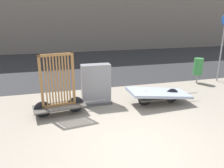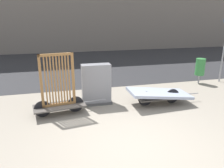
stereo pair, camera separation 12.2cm
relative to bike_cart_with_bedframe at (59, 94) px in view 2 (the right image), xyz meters
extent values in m
plane|color=gray|center=(1.56, -2.11, -0.62)|extent=(60.00, 60.00, 0.00)
cube|color=#2D2D30|center=(1.56, 6.82, -0.61)|extent=(56.00, 9.49, 0.01)
cube|color=#4C4742|center=(-0.01, 0.00, -0.36)|extent=(1.53, 0.83, 0.04)
cylinder|color=black|center=(0.46, 0.06, -0.38)|extent=(0.48, 0.10, 0.48)
cylinder|color=black|center=(-0.47, -0.07, -0.38)|extent=(0.48, 0.10, 0.48)
cylinder|color=gray|center=(1.06, 0.15, -0.36)|extent=(0.70, 0.13, 0.03)
cube|color=olive|center=(-0.01, 0.00, -0.30)|extent=(0.95, 0.20, 0.07)
cube|color=olive|center=(-0.01, 0.00, 1.13)|extent=(0.95, 0.20, 0.07)
cube|color=olive|center=(-0.44, -0.06, 0.41)|extent=(0.08, 0.08, 1.51)
cube|color=olive|center=(0.43, 0.06, 0.41)|extent=(0.08, 0.08, 1.51)
cube|color=olive|center=(-0.33, -0.05, 0.41)|extent=(0.04, 0.05, 1.44)
cube|color=olive|center=(-0.25, -0.03, 0.41)|extent=(0.04, 0.05, 1.44)
cube|color=olive|center=(-0.17, -0.02, 0.41)|extent=(0.04, 0.05, 1.44)
cube|color=olive|center=(-0.09, -0.01, 0.41)|extent=(0.04, 0.05, 1.44)
cube|color=olive|center=(-0.01, 0.00, 0.41)|extent=(0.04, 0.05, 1.44)
cube|color=olive|center=(0.07, 0.01, 0.41)|extent=(0.04, 0.05, 1.44)
cube|color=olive|center=(0.15, 0.02, 0.41)|extent=(0.04, 0.05, 1.44)
cube|color=olive|center=(0.23, 0.03, 0.41)|extent=(0.04, 0.05, 1.44)
cube|color=olive|center=(0.31, 0.04, 0.41)|extent=(0.04, 0.05, 1.44)
cube|color=#4C4742|center=(3.12, 0.00, -0.36)|extent=(1.45, 0.63, 0.04)
cylinder|color=black|center=(3.60, 0.00, -0.38)|extent=(0.48, 0.04, 0.48)
cylinder|color=black|center=(2.65, 0.00, -0.38)|extent=(0.48, 0.04, 0.48)
cylinder|color=gray|center=(4.20, 0.00, -0.36)|extent=(0.70, 0.03, 0.03)
cube|color=#9EA8BC|center=(3.12, 0.00, -0.24)|extent=(2.00, 0.91, 0.31)
cube|color=#4C4C4C|center=(1.17, 0.53, -0.58)|extent=(0.97, 0.41, 0.08)
cube|color=gray|center=(1.17, 0.53, 0.04)|extent=(0.91, 0.35, 1.31)
cylinder|color=gray|center=(5.78, 1.72, -0.43)|extent=(0.06, 0.06, 0.37)
cylinder|color=#337F3D|center=(5.78, 1.72, 0.10)|extent=(0.38, 0.38, 0.70)
cylinder|color=gray|center=(6.82, 1.72, 0.82)|extent=(0.06, 0.06, 2.88)
camera|label=1|loc=(-0.05, -6.00, 2.12)|focal=35.00mm
camera|label=2|loc=(0.07, -6.03, 2.12)|focal=35.00mm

